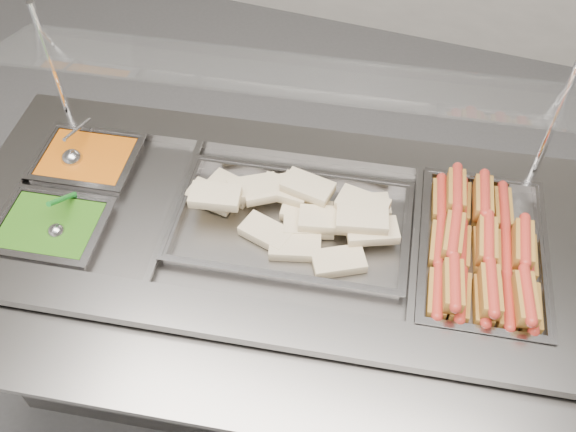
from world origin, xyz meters
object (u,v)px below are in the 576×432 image
(sneeze_guard, at_px, (284,76))
(pan_wraps, at_px, (291,227))
(serving_spoon, at_px, (58,226))
(steam_counter, at_px, (274,299))
(pan_hotdogs, at_px, (480,257))
(ladle, at_px, (73,157))

(sneeze_guard, distance_m, pan_wraps, 0.40)
(pan_wraps, xyz_separation_m, serving_spoon, (-0.57, -0.22, 0.03))
(steam_counter, bearing_deg, pan_hotdogs, 8.74)
(steam_counter, xyz_separation_m, serving_spoon, (-0.52, -0.21, 0.41))
(steam_counter, xyz_separation_m, sneeze_guard, (-0.03, 0.19, 0.72))
(pan_wraps, bearing_deg, ladle, 178.80)
(steam_counter, relative_size, sneeze_guard, 1.18)
(steam_counter, height_order, pan_wraps, pan_wraps)
(sneeze_guard, height_order, ladle, sneeze_guard)
(sneeze_guard, xyz_separation_m, pan_hotdogs, (0.58, -0.11, -0.36))
(sneeze_guard, distance_m, ladle, 0.69)
(ladle, bearing_deg, sneeze_guard, 16.06)
(serving_spoon, bearing_deg, steam_counter, 22.44)
(sneeze_guard, bearing_deg, pan_hotdogs, -10.54)
(ladle, bearing_deg, serving_spoon, -67.25)
(pan_wraps, distance_m, ladle, 0.67)
(steam_counter, height_order, ladle, ladle)
(sneeze_guard, bearing_deg, pan_wraps, -65.91)
(pan_hotdogs, bearing_deg, ladle, -176.95)
(serving_spoon, bearing_deg, pan_wraps, 21.26)
(sneeze_guard, bearing_deg, ladle, -163.94)
(serving_spoon, bearing_deg, sneeze_guard, 39.67)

